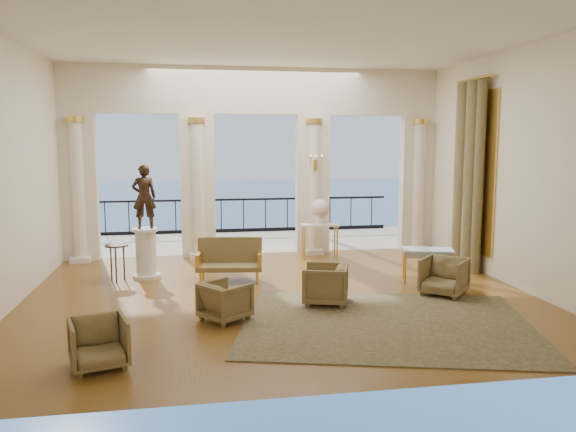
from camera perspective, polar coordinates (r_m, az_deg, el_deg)
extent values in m
plane|color=#4E2909|center=(10.18, -0.75, -8.13)|extent=(9.00, 9.00, 0.00)
plane|color=white|center=(5.90, 5.22, 2.65)|extent=(9.00, 0.00, 9.00)
plane|color=white|center=(10.15, -26.83, 3.91)|extent=(0.00, 8.00, 8.00)
plane|color=white|center=(11.41, 22.25, 4.47)|extent=(0.00, 8.00, 8.00)
plane|color=white|center=(9.95, -0.80, 17.67)|extent=(9.00, 9.00, 0.00)
cube|color=beige|center=(13.67, -3.33, 12.57)|extent=(9.00, 0.30, 1.10)
cube|color=beige|center=(13.82, -20.43, 2.71)|extent=(0.80, 0.30, 3.40)
cylinder|color=beige|center=(13.65, -20.55, 2.23)|extent=(0.28, 0.28, 3.20)
cylinder|color=gold|center=(13.61, -20.87, 9.16)|extent=(0.40, 0.40, 0.12)
cube|color=silver|center=(13.87, -20.25, -4.12)|extent=(0.45, 0.45, 0.12)
cube|color=beige|center=(13.57, -9.15, 3.01)|extent=(0.80, 0.30, 3.40)
cylinder|color=beige|center=(13.40, -9.13, 2.53)|extent=(0.28, 0.28, 3.20)
cylinder|color=gold|center=(13.36, -9.28, 9.59)|extent=(0.40, 0.40, 0.12)
cube|color=silver|center=(13.62, -9.00, -3.94)|extent=(0.45, 0.45, 0.12)
cube|color=beige|center=(13.88, 2.50, 3.20)|extent=(0.80, 0.30, 3.40)
cylinder|color=beige|center=(13.71, 2.66, 2.73)|extent=(0.28, 0.28, 3.20)
cylinder|color=gold|center=(13.67, 2.70, 9.63)|extent=(0.40, 0.40, 0.12)
cube|color=silver|center=(13.93, 2.62, -3.60)|extent=(0.45, 0.45, 0.12)
cube|color=beige|center=(14.69, 12.88, 3.25)|extent=(0.80, 0.30, 3.40)
cylinder|color=beige|center=(14.53, 13.13, 2.81)|extent=(0.28, 0.28, 3.20)
cylinder|color=gold|center=(14.49, 13.33, 9.32)|extent=(0.40, 0.40, 0.12)
cube|color=silver|center=(14.73, 12.96, -3.17)|extent=(0.45, 0.45, 0.12)
cube|color=#A19A85|center=(15.81, -4.00, -2.68)|extent=(10.00, 3.60, 0.10)
cube|color=black|center=(17.24, -4.55, 1.69)|extent=(9.00, 0.06, 0.06)
cube|color=black|center=(17.36, -4.52, -1.43)|extent=(9.00, 0.06, 0.10)
cylinder|color=black|center=(17.30, -4.54, 0.05)|extent=(0.03, 0.03, 1.00)
cylinder|color=black|center=(17.42, -18.09, -0.25)|extent=(0.03, 0.03, 1.00)
cylinder|color=black|center=(18.12, 8.49, 0.33)|extent=(0.03, 0.03, 1.00)
cylinder|color=#4C3823|center=(16.67, 2.55, 5.30)|extent=(0.20, 0.20, 4.20)
plane|color=#1E4F8B|center=(70.25, -8.31, 0.31)|extent=(160.00, 160.00, 0.00)
cylinder|color=brown|center=(12.23, 18.80, 3.62)|extent=(0.26, 0.26, 4.00)
cylinder|color=brown|center=(12.60, 17.67, 3.78)|extent=(0.32, 0.32, 4.00)
cylinder|color=brown|center=(13.02, 16.92, 3.92)|extent=(0.26, 0.26, 4.00)
cylinder|color=gold|center=(12.69, 18.42, 13.05)|extent=(0.08, 1.40, 0.08)
cube|color=gold|center=(12.70, 18.53, 4.22)|extent=(0.04, 1.60, 3.40)
cube|color=gold|center=(13.54, 2.80, 5.21)|extent=(0.10, 0.04, 0.25)
cylinder|color=gold|center=(13.43, 2.29, 5.62)|extent=(0.02, 0.02, 0.22)
cylinder|color=gold|center=(13.46, 2.88, 5.62)|extent=(0.02, 0.02, 0.22)
cylinder|color=gold|center=(13.49, 3.46, 5.62)|extent=(0.02, 0.02, 0.22)
cube|color=#2E351B|center=(8.82, 9.99, -10.67)|extent=(5.03, 4.34, 0.02)
imported|color=#40341A|center=(7.39, -18.69, -11.91)|extent=(0.81, 0.78, 0.68)
imported|color=#40341A|center=(10.54, 15.57, -5.75)|extent=(1.01, 1.00, 0.76)
imported|color=#40341A|center=(9.63, 3.80, -6.75)|extent=(0.87, 0.90, 0.75)
imported|color=#40341A|center=(8.83, -6.41, -8.39)|extent=(0.87, 0.88, 0.67)
cube|color=#40341A|center=(11.20, -5.97, -5.21)|extent=(1.34, 0.69, 0.10)
cube|color=#40341A|center=(11.38, -5.91, -3.44)|extent=(1.28, 0.25, 0.52)
cube|color=gold|center=(11.23, -9.05, -4.34)|extent=(0.15, 0.53, 0.25)
cube|color=gold|center=(11.14, -2.90, -4.35)|extent=(0.15, 0.53, 0.25)
cylinder|color=gold|center=(11.09, -8.90, -6.27)|extent=(0.05, 0.05, 0.24)
cylinder|color=gold|center=(11.01, -3.16, -6.29)|extent=(0.05, 0.05, 0.24)
cylinder|color=gold|center=(11.50, -8.65, -5.77)|extent=(0.05, 0.05, 0.24)
cylinder|color=gold|center=(11.42, -3.11, -5.79)|extent=(0.05, 0.05, 0.24)
cube|color=#9BB6C9|center=(11.33, 14.03, -3.38)|extent=(1.09, 0.80, 0.04)
cylinder|color=gold|center=(11.15, 11.81, -5.25)|extent=(0.04, 0.04, 0.62)
cylinder|color=gold|center=(11.24, 16.34, -5.29)|extent=(0.04, 0.04, 0.62)
cylinder|color=gold|center=(11.58, 11.68, -4.77)|extent=(0.04, 0.04, 0.62)
cylinder|color=gold|center=(11.67, 16.03, -4.82)|extent=(0.04, 0.04, 0.62)
cylinder|color=silver|center=(11.84, -14.15, -5.94)|extent=(0.56, 0.56, 0.07)
cylinder|color=silver|center=(11.74, -14.23, -3.69)|extent=(0.41, 0.41, 0.89)
cylinder|color=silver|center=(11.66, -14.31, -1.36)|extent=(0.52, 0.52, 0.06)
imported|color=black|center=(11.58, -14.41, 1.92)|extent=(0.50, 0.36, 1.28)
cube|color=silver|center=(13.21, 3.27, -0.92)|extent=(0.90, 0.39, 0.05)
cylinder|color=gold|center=(13.10, 1.66, -2.83)|extent=(0.04, 0.04, 0.78)
cylinder|color=gold|center=(13.23, 5.01, -2.75)|extent=(0.04, 0.04, 0.78)
cylinder|color=gold|center=(13.34, 1.52, -2.64)|extent=(0.04, 0.04, 0.78)
cylinder|color=gold|center=(13.46, 4.81, -2.57)|extent=(0.04, 0.04, 0.78)
cylinder|color=white|center=(13.18, 3.27, -0.22)|extent=(0.22, 0.22, 0.28)
sphere|color=#CA9394|center=(13.16, 3.28, 0.75)|extent=(0.44, 0.44, 0.44)
cylinder|color=black|center=(11.61, -17.04, -2.87)|extent=(0.45, 0.45, 0.03)
cylinder|color=black|center=(11.73, -16.32, -4.57)|extent=(0.03, 0.03, 0.70)
cylinder|color=black|center=(11.77, -17.52, -4.57)|extent=(0.03, 0.03, 0.70)
cylinder|color=black|center=(11.54, -17.08, -4.79)|extent=(0.03, 0.03, 0.70)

